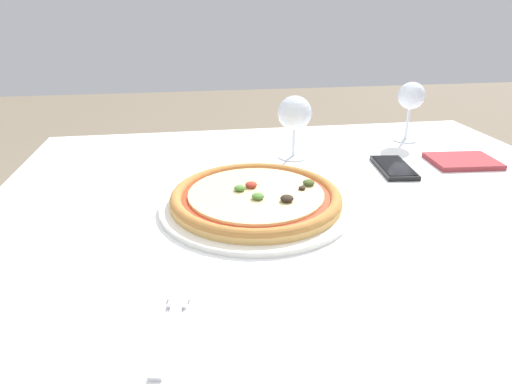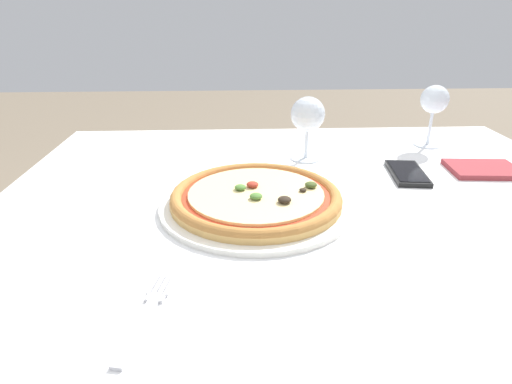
{
  "view_description": "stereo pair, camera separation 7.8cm",
  "coord_description": "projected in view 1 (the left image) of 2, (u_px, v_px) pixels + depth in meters",
  "views": [
    {
      "loc": [
        -0.22,
        -0.73,
        1.06
      ],
      "look_at": [
        -0.11,
        -0.02,
        0.74
      ],
      "focal_mm": 30.0,
      "sensor_mm": 36.0,
      "label": 1
    },
    {
      "loc": [
        -0.14,
        -0.74,
        1.06
      ],
      "look_at": [
        -0.11,
        -0.02,
        0.74
      ],
      "focal_mm": 30.0,
      "sensor_mm": 36.0,
      "label": 2
    }
  ],
  "objects": [
    {
      "name": "dining_table",
      "position": [
        308.0,
        234.0,
        0.87
      ],
      "size": [
        1.24,
        1.02,
        0.71
      ],
      "color": "brown",
      "rests_on": "ground_plane"
    },
    {
      "name": "pizza_plate",
      "position": [
        256.0,
        198.0,
        0.79
      ],
      "size": [
        0.36,
        0.36,
        0.04
      ],
      "color": "white",
      "rests_on": "dining_table"
    },
    {
      "name": "fork",
      "position": [
        173.0,
        319.0,
        0.51
      ],
      "size": [
        0.05,
        0.17,
        0.0
      ],
      "color": "silver",
      "rests_on": "dining_table"
    },
    {
      "name": "wine_glass_far_left",
      "position": [
        411.0,
        98.0,
        1.14
      ],
      "size": [
        0.07,
        0.07,
        0.16
      ],
      "color": "silver",
      "rests_on": "dining_table"
    },
    {
      "name": "wine_glass_far_right",
      "position": [
        295.0,
        115.0,
        1.01
      ],
      "size": [
        0.08,
        0.08,
        0.15
      ],
      "color": "silver",
      "rests_on": "dining_table"
    },
    {
      "name": "cell_phone",
      "position": [
        394.0,
        167.0,
        0.97
      ],
      "size": [
        0.09,
        0.15,
        0.01
      ],
      "color": "black",
      "rests_on": "dining_table"
    },
    {
      "name": "napkin_folded",
      "position": [
        463.0,
        161.0,
        1.01
      ],
      "size": [
        0.16,
        0.12,
        0.01
      ],
      "color": "#933338",
      "rests_on": "dining_table"
    }
  ]
}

